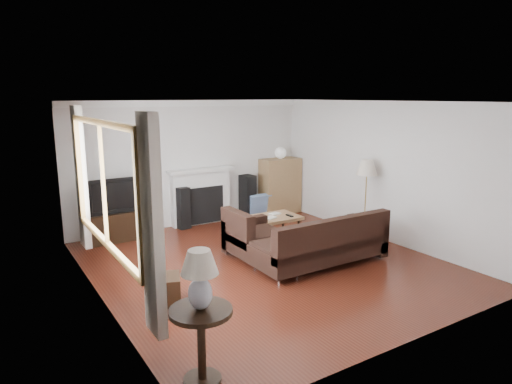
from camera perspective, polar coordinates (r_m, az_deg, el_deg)
room at (r=6.89m, az=1.33°, el=0.78°), size 5.10×5.60×2.54m
window at (r=5.68m, az=-18.55°, el=0.83°), size 0.12×2.74×1.54m
curtain_near at (r=4.31m, az=-12.87°, el=-4.34°), size 0.10×0.35×2.10m
curtain_far at (r=7.18m, az=-21.01°, el=1.66°), size 0.10×0.35×2.10m
fireplace at (r=9.36m, az=-6.86°, el=-0.53°), size 1.40×0.26×1.15m
tv_stand at (r=8.70m, az=-17.09°, el=-4.06°), size 1.06×0.48×0.53m
television at (r=8.56m, az=-17.33°, el=-0.32°), size 1.10×0.14×0.63m
speaker_left at (r=9.14m, az=-9.21°, el=-1.95°), size 0.27×0.31×0.83m
speaker_right at (r=9.79m, az=-1.06°, el=-0.56°), size 0.29×0.34×0.93m
bookshelf at (r=10.17m, az=3.03°, el=0.76°), size 0.89×0.42×1.23m
globe_lamp at (r=10.05m, az=3.08°, el=4.89°), size 0.25×0.25×0.25m
sectional_sofa at (r=7.16m, az=8.01°, el=-6.10°), size 2.35×1.72×0.76m
coffee_table at (r=8.20m, az=1.38°, el=-4.71°), size 1.20×0.67×0.47m
footstool at (r=6.04m, az=-11.46°, el=-11.84°), size 0.53×0.53×0.35m
floor_lamp at (r=8.48m, az=13.52°, el=-0.99°), size 0.47×0.47×1.47m
side_table at (r=4.40m, az=-6.81°, el=-18.52°), size 0.58×0.58×0.72m
table_lamp at (r=4.12m, az=-7.03°, el=-10.90°), size 0.34×0.34×0.55m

